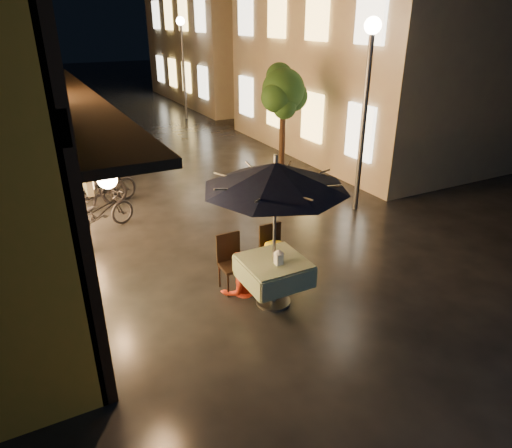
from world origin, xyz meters
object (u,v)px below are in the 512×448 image
person_yellow (275,243)px  person_orange (239,254)px  patio_umbrella (275,176)px  streetlamp_near (367,83)px  cafe_table (274,271)px  bicycle_0 (100,213)px  table_lantern (279,256)px

person_yellow → person_orange: bearing=12.8°
patio_umbrella → person_yellow: bearing=58.8°
streetlamp_near → person_orange: streetlamp_near is taller
patio_umbrella → person_yellow: 1.52m
streetlamp_near → cafe_table: (-3.70, -2.54, -2.33)m
patio_umbrella → bicycle_0: size_ratio=1.52×
streetlamp_near → person_yellow: streetlamp_near is taller
cafe_table → table_lantern: size_ratio=3.96×
person_yellow → bicycle_0: person_yellow is taller
table_lantern → person_yellow: 0.76m
patio_umbrella → table_lantern: (-0.00, -0.14, -1.23)m
cafe_table → person_yellow: bearing=58.8°
person_orange → bicycle_0: 3.87m
table_lantern → person_orange: person_orange is taller
patio_umbrella → bicycle_0: 4.81m
cafe_table → patio_umbrella: 1.56m
streetlamp_near → bicycle_0: (-5.65, 1.51, -2.49)m
cafe_table → person_orange: bearing=121.7°
cafe_table → table_lantern: (-0.00, -0.14, 0.33)m
bicycle_0 → person_orange: bearing=-177.8°
cafe_table → patio_umbrella: (-0.00, -0.00, 1.56)m
table_lantern → person_yellow: (0.32, 0.67, -0.15)m
streetlamp_near → cafe_table: 5.06m
patio_umbrella → cafe_table: bearing=45.0°
person_yellow → bicycle_0: bearing=-43.4°
streetlamp_near → bicycle_0: bearing=165.1°
table_lantern → person_yellow: person_yellow is taller
cafe_table → bicycle_0: 4.49m
patio_umbrella → table_lantern: patio_umbrella is taller
person_yellow → table_lantern: bearing=78.2°
table_lantern → person_orange: 0.79m
cafe_table → person_orange: 0.65m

